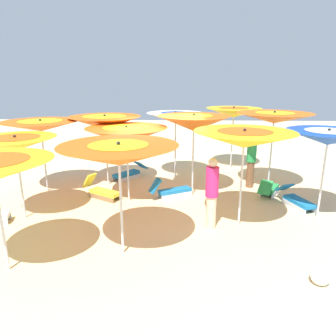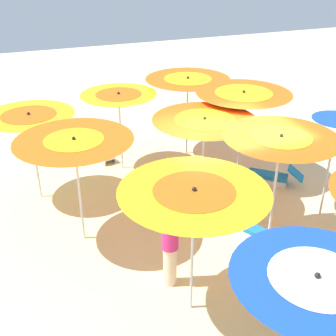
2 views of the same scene
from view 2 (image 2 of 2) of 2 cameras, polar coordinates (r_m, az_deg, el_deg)
ground at (r=9.81m, az=6.60°, el=-7.31°), size 36.52×36.52×0.04m
beach_umbrella_0 at (r=5.43m, az=18.34°, el=-14.50°), size 1.97×1.97×2.28m
beach_umbrella_3 at (r=6.56m, az=3.34°, el=-4.26°), size 2.26×2.26×2.35m
beach_umbrella_4 at (r=8.28m, az=14.18°, el=2.54°), size 2.11×2.11×2.45m
beach_umbrella_5 at (r=9.70m, az=20.81°, el=4.99°), size 1.98×1.98×2.35m
beach_umbrella_6 at (r=8.47m, az=-11.90°, el=2.41°), size 2.24×2.24×2.30m
beach_umbrella_7 at (r=9.54m, az=4.69°, el=5.10°), size 2.25×2.25×2.19m
beach_umbrella_8 at (r=10.89m, az=9.63°, el=8.54°), size 2.30×2.30×2.33m
beach_umbrella_9 at (r=10.32m, az=-17.35°, el=5.68°), size 2.01×2.01×2.16m
beach_umbrella_10 at (r=11.34m, az=-6.34°, el=8.70°), size 1.91×1.91×2.13m
beach_umbrella_11 at (r=12.11m, az=2.55°, el=10.74°), size 2.28×2.28×2.26m
lounger_0 at (r=11.51m, az=13.19°, el=-0.97°), size 1.18×1.26×0.53m
lounger_3 at (r=9.55m, az=9.24°, el=-6.98°), size 1.29×0.87×0.65m
lounger_4 at (r=11.04m, az=3.54°, el=-1.44°), size 1.26×0.93×0.68m
lounger_5 at (r=12.61m, az=-8.63°, el=2.20°), size 1.22×0.66×0.67m
beachgoer_0 at (r=7.74m, az=0.26°, el=-9.59°), size 0.30×0.30×1.71m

